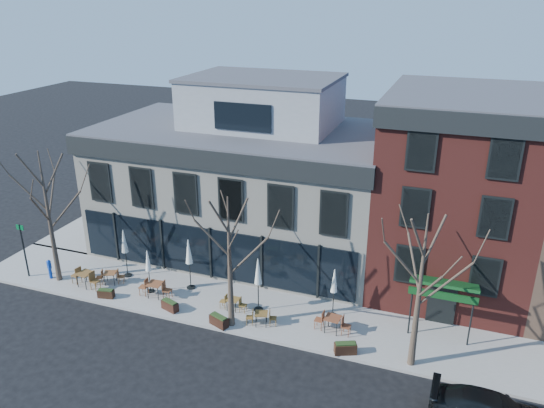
% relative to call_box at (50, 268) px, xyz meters
% --- Properties ---
extents(ground, '(120.00, 120.00, 0.00)m').
position_rel_call_box_xyz_m(ground, '(9.07, 3.24, -0.80)').
color(ground, black).
rests_on(ground, ground).
extents(sidewalk_front, '(33.50, 4.70, 0.15)m').
position_rel_call_box_xyz_m(sidewalk_front, '(12.32, 1.09, -0.73)').
color(sidewalk_front, gray).
rests_on(sidewalk_front, ground).
extents(sidewalk_side, '(4.50, 12.00, 0.15)m').
position_rel_call_box_xyz_m(sidewalk_side, '(-2.18, 9.24, -0.73)').
color(sidewalk_side, gray).
rests_on(sidewalk_side, ground).
extents(corner_building, '(18.39, 10.39, 11.10)m').
position_rel_call_box_xyz_m(corner_building, '(9.15, 8.31, 3.92)').
color(corner_building, beige).
rests_on(corner_building, ground).
extents(red_brick_building, '(8.20, 11.78, 11.18)m').
position_rel_call_box_xyz_m(red_brick_building, '(22.07, 8.22, 4.83)').
color(red_brick_building, maroon).
rests_on(red_brick_building, ground).
extents(tree_corner, '(3.93, 3.98, 7.92)m').
position_rel_call_box_xyz_m(tree_corner, '(0.59, 0.04, 3.44)').
color(tree_corner, '#382B21').
rests_on(tree_corner, sidewalk_front).
extents(tree_mid, '(3.50, 3.55, 7.04)m').
position_rel_call_box_xyz_m(tree_mid, '(12.09, -0.66, 2.99)').
color(tree_mid, '#382B21').
rests_on(tree_mid, sidewalk_front).
extents(tree_right, '(3.72, 3.77, 7.48)m').
position_rel_call_box_xyz_m(tree_right, '(21.09, -0.66, 3.22)').
color(tree_right, '#382B21').
rests_on(tree_right, sidewalk_front).
extents(sign_pole, '(0.50, 0.10, 3.40)m').
position_rel_call_box_xyz_m(sign_pole, '(-1.43, -0.26, 1.27)').
color(sign_pole, black).
rests_on(sign_pole, sidewalk_front).
extents(call_box, '(0.25, 0.25, 1.24)m').
position_rel_call_box_xyz_m(call_box, '(0.00, 0.00, 0.00)').
color(call_box, '#0C339E').
rests_on(call_box, sidewalk_front).
extents(cafe_set_0, '(2.05, 0.91, 1.06)m').
position_rel_call_box_xyz_m(cafe_set_0, '(2.58, -0.03, -0.11)').
color(cafe_set_0, brown).
rests_on(cafe_set_0, sidewalk_front).
extents(cafe_set_1, '(1.69, 1.04, 0.88)m').
position_rel_call_box_xyz_m(cafe_set_1, '(3.74, 0.70, -0.20)').
color(cafe_set_1, brown).
rests_on(cafe_set_1, sidewalk_front).
extents(cafe_set_2, '(1.98, 0.84, 1.03)m').
position_rel_call_box_xyz_m(cafe_set_2, '(6.98, 0.36, -0.13)').
color(cafe_set_2, brown).
rests_on(cafe_set_2, sidewalk_front).
extents(cafe_set_3, '(1.54, 0.62, 0.81)m').
position_rel_call_box_xyz_m(cafe_set_3, '(11.60, 0.62, -0.24)').
color(cafe_set_3, brown).
rests_on(cafe_set_3, sidewalk_front).
extents(cafe_set_4, '(1.65, 0.84, 0.84)m').
position_rel_call_box_xyz_m(cafe_set_4, '(13.51, -0.15, -0.22)').
color(cafe_set_4, brown).
rests_on(cafe_set_4, sidewalk_front).
extents(cafe_set_5, '(1.91, 0.80, 1.00)m').
position_rel_call_box_xyz_m(cafe_set_5, '(17.07, 0.54, -0.14)').
color(cafe_set_5, brown).
rests_on(cafe_set_5, sidewalk_front).
extents(umbrella_0, '(0.49, 0.49, 3.03)m').
position_rel_call_box_xyz_m(umbrella_0, '(4.14, 1.81, 1.48)').
color(umbrella_0, black).
rests_on(umbrella_0, sidewalk_front).
extents(umbrella_1, '(0.41, 0.41, 2.58)m').
position_rel_call_box_xyz_m(umbrella_1, '(6.41, 0.72, 1.17)').
color(umbrella_1, black).
rests_on(umbrella_1, sidewalk_front).
extents(umbrella_2, '(0.49, 0.49, 3.08)m').
position_rel_call_box_xyz_m(umbrella_2, '(8.39, 1.85, 1.52)').
color(umbrella_2, black).
rests_on(umbrella_2, sidewalk_front).
extents(umbrella_3, '(0.49, 0.49, 3.08)m').
position_rel_call_box_xyz_m(umbrella_3, '(12.88, 1.07, 1.52)').
color(umbrella_3, black).
rests_on(umbrella_3, sidewalk_front).
extents(umbrella_4, '(0.44, 0.44, 2.75)m').
position_rel_call_box_xyz_m(umbrella_4, '(16.75, 1.92, 1.29)').
color(umbrella_4, black).
rests_on(umbrella_4, sidewalk_front).
extents(planter_0, '(0.96, 0.53, 0.50)m').
position_rel_call_box_xyz_m(planter_0, '(4.43, -0.68, -0.40)').
color(planter_0, black).
rests_on(planter_0, sidewalk_front).
extents(planter_1, '(1.07, 0.69, 0.56)m').
position_rel_call_box_xyz_m(planter_1, '(8.42, -0.55, -0.38)').
color(planter_1, black).
rests_on(planter_1, sidewalk_front).
extents(planter_2, '(1.12, 0.76, 0.58)m').
position_rel_call_box_xyz_m(planter_2, '(11.50, -0.96, -0.37)').
color(planter_2, black).
rests_on(planter_2, sidewalk_front).
extents(planter_3, '(1.13, 0.80, 0.59)m').
position_rel_call_box_xyz_m(planter_3, '(18.07, -0.96, -0.36)').
color(planter_3, '#311B10').
rests_on(planter_3, sidewalk_front).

